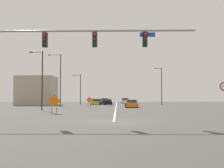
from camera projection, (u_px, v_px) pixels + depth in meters
ground at (114, 122)px, 19.47m from camera, size 175.39×175.39×0.00m
road_centre_stripe at (116, 104)px, 68.13m from camera, size 0.16×97.44×0.01m
traffic_signal_assembly at (68, 46)px, 19.78m from camera, size 14.49×0.44×6.90m
street_lamp_far_right at (41, 77)px, 36.87m from camera, size 1.83×0.24×7.94m
street_lamp_mid_left at (161, 84)px, 61.28m from camera, size 1.60×0.24×8.34m
street_lamp_mid_right at (80, 88)px, 65.45m from camera, size 1.92×0.24×7.13m
street_lamp_far_left at (60, 78)px, 50.13m from camera, size 2.40×0.24×9.60m
construction_sign_right_shoulder at (54, 101)px, 28.97m from camera, size 1.41×0.23×2.09m
construction_sign_median_near at (89, 101)px, 46.74m from camera, size 1.08×0.25×1.81m
car_white_distant at (125, 101)px, 75.84m from camera, size 2.30×4.06×1.51m
car_black_passing at (108, 102)px, 62.21m from camera, size 2.01×4.16×1.32m
car_orange_near at (131, 104)px, 46.21m from camera, size 2.04×4.00×1.32m
car_blue_far at (105, 101)px, 68.70m from camera, size 2.25×4.10×1.47m
car_yellow_mid at (97, 102)px, 64.15m from camera, size 2.29×4.66×1.36m
roadside_building_west at (37, 91)px, 62.01m from camera, size 8.16×6.89×6.42m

